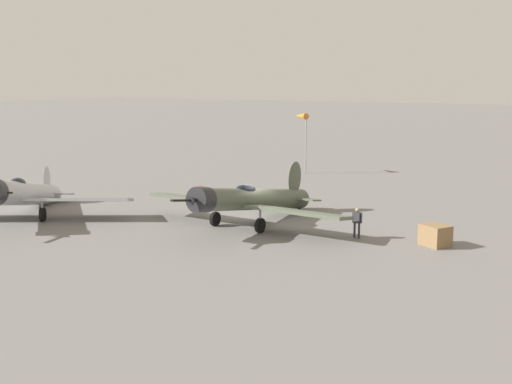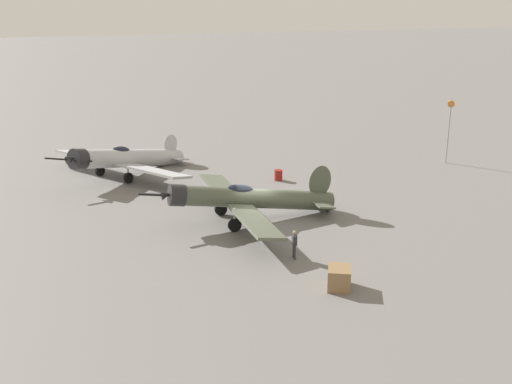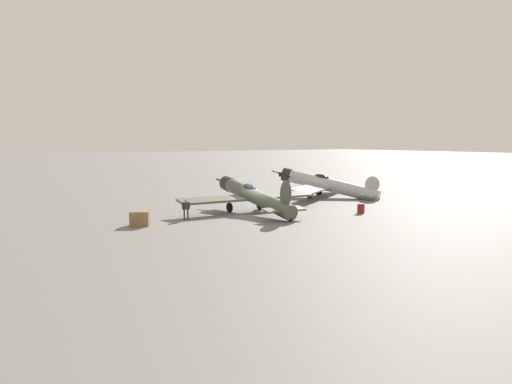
{
  "view_description": "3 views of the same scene",
  "coord_description": "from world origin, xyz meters",
  "px_view_note": "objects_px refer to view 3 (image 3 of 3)",
  "views": [
    {
      "loc": [
        -19.02,
        30.71,
        8.0
      ],
      "look_at": [
        0.0,
        0.0,
        1.8
      ],
      "focal_mm": 45.7,
      "sensor_mm": 36.0,
      "label": 1
    },
    {
      "loc": [
        -33.29,
        12.83,
        13.15
      ],
      "look_at": [
        0.0,
        0.0,
        1.8
      ],
      "focal_mm": 42.99,
      "sensor_mm": 36.0,
      "label": 2
    },
    {
      "loc": [
        -22.84,
        -34.33,
        6.13
      ],
      "look_at": [
        0.0,
        0.0,
        1.8
      ],
      "focal_mm": 35.29,
      "sensor_mm": 36.0,
      "label": 3
    }
  ],
  "objects_px": {
    "airplane_foreground": "(253,196)",
    "equipment_crate": "(140,218)",
    "airplane_mid_apron": "(326,185)",
    "fuel_drum": "(361,208)",
    "ground_crew_mechanic": "(186,207)"
  },
  "relations": [
    {
      "from": "airplane_mid_apron",
      "to": "fuel_drum",
      "type": "height_order",
      "value": "airplane_mid_apron"
    },
    {
      "from": "airplane_foreground",
      "to": "ground_crew_mechanic",
      "type": "bearing_deg",
      "value": 94.67
    },
    {
      "from": "airplane_foreground",
      "to": "equipment_crate",
      "type": "relative_size",
      "value": 7.56
    },
    {
      "from": "airplane_mid_apron",
      "to": "fuel_drum",
      "type": "bearing_deg",
      "value": 120.54
    },
    {
      "from": "airplane_foreground",
      "to": "fuel_drum",
      "type": "relative_size",
      "value": 15.66
    },
    {
      "from": "equipment_crate",
      "to": "fuel_drum",
      "type": "distance_m",
      "value": 18.08
    },
    {
      "from": "airplane_foreground",
      "to": "equipment_crate",
      "type": "distance_m",
      "value": 10.24
    },
    {
      "from": "airplane_foreground",
      "to": "airplane_mid_apron",
      "type": "height_order",
      "value": "airplane_foreground"
    },
    {
      "from": "ground_crew_mechanic",
      "to": "equipment_crate",
      "type": "xyz_separation_m",
      "value": [
        -3.89,
        -0.55,
        -0.43
      ]
    },
    {
      "from": "airplane_foreground",
      "to": "ground_crew_mechanic",
      "type": "height_order",
      "value": "airplane_foreground"
    },
    {
      "from": "fuel_drum",
      "to": "ground_crew_mechanic",
      "type": "bearing_deg",
      "value": 160.23
    },
    {
      "from": "airplane_foreground",
      "to": "airplane_mid_apron",
      "type": "bearing_deg",
      "value": -65.34
    },
    {
      "from": "airplane_mid_apron",
      "to": "fuel_drum",
      "type": "distance_m",
      "value": 11.76
    },
    {
      "from": "ground_crew_mechanic",
      "to": "fuel_drum",
      "type": "distance_m",
      "value": 14.52
    },
    {
      "from": "ground_crew_mechanic",
      "to": "equipment_crate",
      "type": "distance_m",
      "value": 3.96
    }
  ]
}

